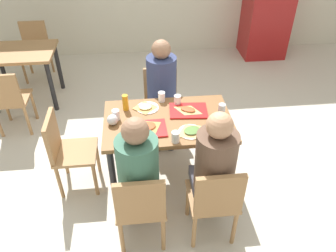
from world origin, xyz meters
TOP-DOWN VIEW (x-y plane):
  - ground_plane at (0.00, 0.00)m, footprint 10.00×10.00m
  - main_table at (0.00, 0.00)m, footprint 1.19×0.76m
  - chair_near_left at (-0.30, -0.77)m, footprint 0.40×0.40m
  - chair_near_right at (0.30, -0.77)m, footprint 0.40×0.40m
  - chair_far_side at (0.00, 0.77)m, footprint 0.40×0.40m
  - chair_left_end at (-0.98, 0.00)m, footprint 0.40×0.40m
  - person_in_red at (-0.30, -0.63)m, footprint 0.32×0.42m
  - person_in_brown_jacket at (0.30, -0.63)m, footprint 0.32×0.42m
  - person_far_side at (-0.00, 0.63)m, footprint 0.32×0.42m
  - tray_red_near at (-0.21, -0.13)m, footprint 0.37×0.27m
  - tray_red_far at (0.21, 0.11)m, footprint 0.38×0.29m
  - paper_plate_center at (-0.18, 0.21)m, footprint 0.22×0.22m
  - paper_plate_near_edge at (0.18, -0.21)m, footprint 0.22×0.22m
  - pizza_slice_a at (-0.19, -0.12)m, footprint 0.25×0.24m
  - pizza_slice_b at (0.20, 0.11)m, footprint 0.25×0.21m
  - pizza_slice_c at (-0.20, 0.21)m, footprint 0.19×0.17m
  - pizza_slice_d at (0.19, -0.21)m, footprint 0.27×0.24m
  - plastic_cup_a at (-0.03, 0.32)m, footprint 0.07×0.07m
  - plastic_cup_b at (0.03, -0.32)m, footprint 0.07×0.07m
  - plastic_cup_c at (-0.48, 0.06)m, footprint 0.07×0.07m
  - plastic_cup_d at (0.12, 0.25)m, footprint 0.07×0.07m
  - soda_can at (0.51, 0.02)m, footprint 0.07×0.07m
  - condiment_bottle at (-0.39, 0.21)m, footprint 0.06×0.06m
  - foil_bundle at (-0.51, -0.02)m, footprint 0.10×0.10m
  - background_table at (-1.77, 1.71)m, footprint 0.90×0.70m
  - background_chair_near at (-1.77, 0.97)m, footprint 0.40×0.40m
  - background_chair_far at (-1.77, 2.44)m, footprint 0.40×0.40m

SIDE VIEW (x-z plane):
  - ground_plane at x=0.00m, z-range -0.02..0.00m
  - chair_near_left at x=-0.30m, z-range 0.07..0.91m
  - chair_near_right at x=0.30m, z-range 0.07..0.91m
  - chair_far_side at x=0.00m, z-range 0.07..0.91m
  - chair_left_end at x=-0.98m, z-range 0.07..0.91m
  - background_chair_near at x=-1.77m, z-range 0.07..0.91m
  - background_chair_far at x=-1.77m, z-range 0.07..0.91m
  - background_table at x=-1.77m, z-range 0.25..0.99m
  - main_table at x=0.00m, z-range 0.27..1.02m
  - person_in_red at x=-0.30m, z-range 0.11..1.36m
  - person_in_brown_jacket at x=0.30m, z-range 0.11..1.36m
  - person_far_side at x=0.00m, z-range 0.11..1.36m
  - paper_plate_center at x=-0.18m, z-range 0.74..0.75m
  - paper_plate_near_edge at x=0.18m, z-range 0.74..0.75m
  - tray_red_near at x=-0.21m, z-range 0.74..0.76m
  - tray_red_far at x=0.21m, z-range 0.74..0.76m
  - pizza_slice_d at x=0.19m, z-range 0.75..0.77m
  - pizza_slice_c at x=-0.20m, z-range 0.75..0.77m
  - pizza_slice_a at x=-0.19m, z-range 0.76..0.78m
  - pizza_slice_b at x=0.20m, z-range 0.76..0.78m
  - plastic_cup_a at x=-0.03m, z-range 0.74..0.84m
  - plastic_cup_b at x=0.03m, z-range 0.74..0.84m
  - plastic_cup_c at x=-0.48m, z-range 0.74..0.84m
  - plastic_cup_d at x=0.12m, z-range 0.74..0.84m
  - foil_bundle at x=-0.51m, z-range 0.74..0.84m
  - soda_can at x=0.51m, z-range 0.74..0.87m
  - condiment_bottle at x=-0.39m, z-range 0.74..0.90m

